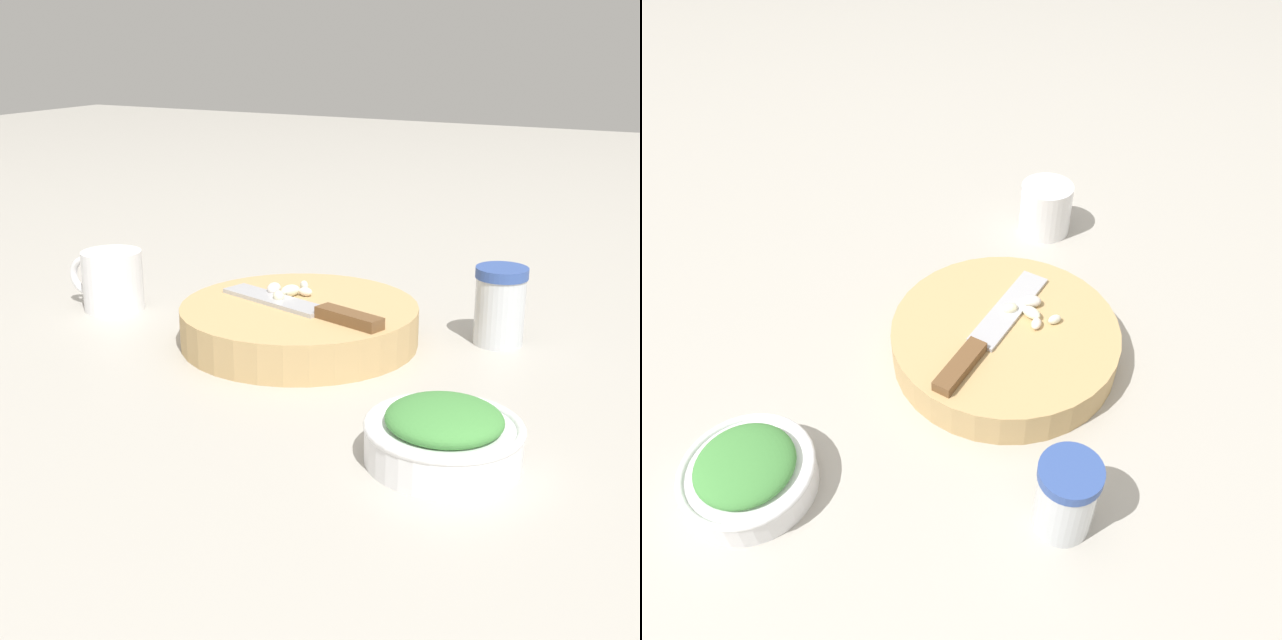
{
  "view_description": "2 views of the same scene",
  "coord_description": "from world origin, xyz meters",
  "views": [
    {
      "loc": [
        -0.43,
        0.76,
        0.35
      ],
      "look_at": [
        -0.0,
        -0.04,
        0.05
      ],
      "focal_mm": 50.0,
      "sensor_mm": 36.0,
      "label": 1
    },
    {
      "loc": [
        -0.48,
        -0.19,
        0.57
      ],
      "look_at": [
        0.04,
        -0.04,
        0.05
      ],
      "focal_mm": 35.0,
      "sensor_mm": 36.0,
      "label": 2
    }
  ],
  "objects": [
    {
      "name": "ground_plane",
      "position": [
        0.0,
        0.0,
        0.0
      ],
      "size": [
        5.0,
        5.0,
        0.0
      ],
      "primitive_type": "plane",
      "color": "#B2ADA3"
    },
    {
      "name": "herb_bowl",
      "position": [
        -0.2,
        0.11,
        0.03
      ],
      "size": [
        0.14,
        0.14,
        0.05
      ],
      "color": "white",
      "rests_on": "ground_plane"
    },
    {
      "name": "coffee_mug",
      "position": [
        0.33,
        -0.09,
        0.04
      ],
      "size": [
        0.11,
        0.08,
        0.08
      ],
      "color": "white",
      "rests_on": "ground_plane"
    },
    {
      "name": "cutting_board",
      "position": [
        0.05,
        -0.09,
        0.02
      ],
      "size": [
        0.27,
        0.27,
        0.05
      ],
      "color": "tan",
      "rests_on": "ground_plane"
    },
    {
      "name": "spice_jar",
      "position": [
        -0.16,
        -0.2,
        0.05
      ],
      "size": [
        0.06,
        0.06,
        0.09
      ],
      "color": "silver",
      "rests_on": "ground_plane"
    },
    {
      "name": "chef_knife",
      "position": [
        0.03,
        -0.07,
        0.05
      ],
      "size": [
        0.23,
        0.09,
        0.01
      ],
      "rotation": [
        0.0,
        0.0,
        4.45
      ],
      "color": "brown",
      "rests_on": "cutting_board"
    },
    {
      "name": "garlic_cloves",
      "position": [
        0.08,
        -0.12,
        0.05
      ],
      "size": [
        0.06,
        0.08,
        0.01
      ],
      "color": "#ECEBCC",
      "rests_on": "cutting_board"
    }
  ]
}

